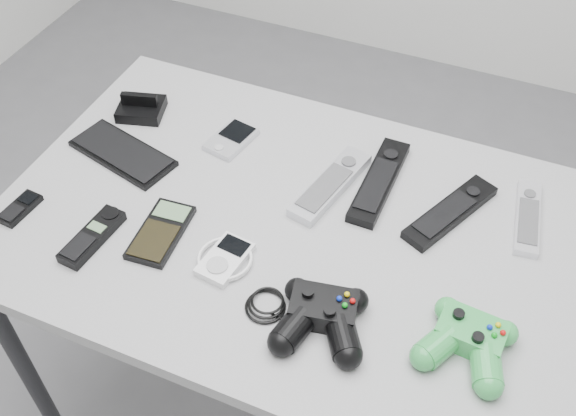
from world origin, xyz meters
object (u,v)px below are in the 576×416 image
at_px(pda, 231,139).
at_px(remote_silver_b, 528,217).
at_px(controller_black, 322,315).
at_px(pda_keyboard, 123,153).
at_px(cordless_handset, 92,236).
at_px(remote_silver_a, 330,184).
at_px(mobile_phone, 20,208).
at_px(desk, 297,248).
at_px(controller_green, 468,339).
at_px(remote_black_b, 450,212).
at_px(mp3_player, 225,259).
at_px(calculator, 161,232).
at_px(remote_black_a, 379,181).

xyz_separation_m(pda, remote_silver_b, (0.62, 0.02, 0.00)).
bearing_deg(controller_black, pda_keyboard, 146.34).
bearing_deg(cordless_handset, remote_silver_a, 45.03).
relative_size(pda, mobile_phone, 1.25).
relative_size(desk, remote_silver_b, 6.02).
xyz_separation_m(desk, cordless_handset, (-0.34, -0.18, 0.08)).
distance_m(mobile_phone, controller_green, 0.86).
xyz_separation_m(pda_keyboard, remote_black_b, (0.67, 0.10, 0.00)).
distance_m(pda, mp3_player, 0.33).
height_order(remote_black_b, controller_green, controller_green).
relative_size(mobile_phone, controller_black, 0.33).
distance_m(remote_silver_a, calculator, 0.35).
xyz_separation_m(mp3_player, controller_green, (0.44, -0.01, 0.02)).
bearing_deg(remote_black_b, calculator, -127.02).
height_order(pda_keyboard, remote_silver_a, remote_silver_a).
distance_m(remote_black_a, remote_silver_b, 0.29).
distance_m(pda, remote_silver_b, 0.62).
bearing_deg(calculator, controller_green, -6.45).
xyz_separation_m(remote_silver_a, remote_black_a, (0.09, 0.05, -0.00)).
relative_size(remote_black_a, controller_green, 1.52).
distance_m(remote_black_b, remote_silver_b, 0.15).
bearing_deg(remote_black_a, remote_black_b, -9.38).
bearing_deg(controller_green, pda, 157.14).
height_order(pda_keyboard, cordless_handset, cordless_handset).
height_order(desk, pda, pda).
xyz_separation_m(remote_silver_a, remote_black_b, (0.24, 0.02, -0.00)).
distance_m(remote_silver_a, mobile_phone, 0.61).
height_order(remote_silver_a, controller_black, controller_black).
relative_size(cordless_handset, mp3_player, 1.35).
relative_size(desk, pda_keyboard, 4.97).
bearing_deg(pda, desk, -25.78).
xyz_separation_m(remote_silver_b, mp3_player, (-0.49, -0.32, 0.00)).
xyz_separation_m(remote_black_b, controller_black, (-0.14, -0.33, 0.02)).
xyz_separation_m(desk, calculator, (-0.23, -0.12, 0.07)).
distance_m(pda_keyboard, remote_silver_a, 0.44).
xyz_separation_m(desk, pda, (-0.22, 0.17, 0.08)).
bearing_deg(remote_black_a, pda, -179.80).
relative_size(remote_black_b, mobile_phone, 2.57).
relative_size(calculator, mp3_player, 1.43).
distance_m(remote_black_b, mobile_phone, 0.83).
distance_m(remote_black_a, controller_green, 0.39).
bearing_deg(remote_black_b, desk, -127.20).
bearing_deg(controller_black, desk, 112.13).
bearing_deg(pda, mp3_player, -54.63).
height_order(remote_silver_b, controller_black, controller_black).
distance_m(remote_silver_a, remote_silver_b, 0.38).
distance_m(remote_silver_a, controller_green, 0.42).
bearing_deg(mobile_phone, pda_keyboard, 70.79).
bearing_deg(remote_silver_b, mp3_player, -153.98).
xyz_separation_m(mobile_phone, controller_green, (0.86, 0.03, 0.02)).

